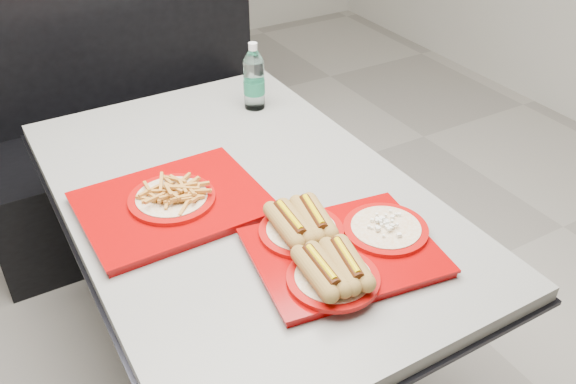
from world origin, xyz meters
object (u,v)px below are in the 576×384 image
booth_bench (132,134)px  water_bottle (254,80)px  tray_far (172,200)px  diner_table (243,238)px  tray_near (336,246)px

booth_bench → water_bottle: (0.27, -0.66, 0.45)m
tray_far → water_bottle: size_ratio=2.06×
booth_bench → tray_far: booth_bench is taller
booth_bench → water_bottle: bearing=-67.5°
tray_far → water_bottle: 0.63m
booth_bench → water_bottle: size_ratio=5.86×
diner_table → water_bottle: bearing=58.0°
tray_near → tray_far: bearing=124.7°
booth_bench → tray_near: booth_bench is taller
tray_far → tray_near: bearing=-55.3°
booth_bench → tray_near: 1.51m
tray_near → water_bottle: 0.83m
tray_far → booth_bench: bearing=80.0°
diner_table → tray_near: 0.42m
diner_table → tray_far: tray_far is taller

